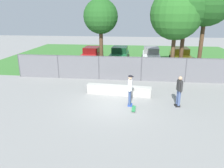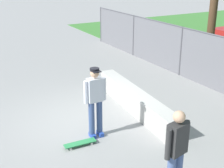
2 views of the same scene
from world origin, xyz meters
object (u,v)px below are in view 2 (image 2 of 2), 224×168
concrete_ledge (135,101)px  skateboard (80,143)px  skateboarder (95,99)px  bystander (176,152)px

concrete_ledge → skateboard: bearing=-65.2°
concrete_ledge → skateboarder: size_ratio=2.34×
skateboarder → bystander: size_ratio=1.01×
skateboarder → skateboard: skateboarder is taller
skateboarder → bystander: 2.81m
bystander → skateboard: bearing=-162.6°
skateboard → bystander: bystander is taller
concrete_ledge → skateboarder: (0.79, -1.70, 0.71)m
concrete_ledge → skateboard: 2.50m
concrete_ledge → skateboarder: 2.00m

